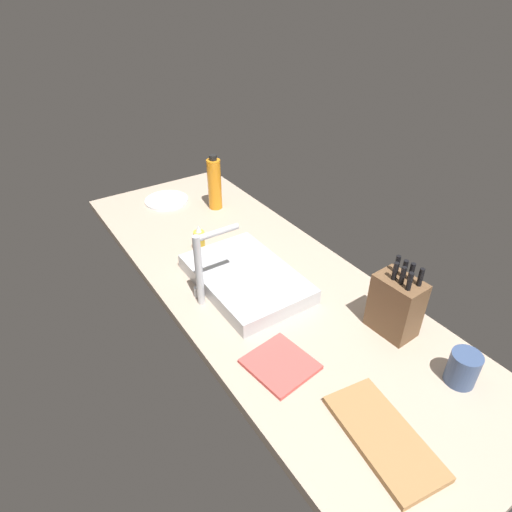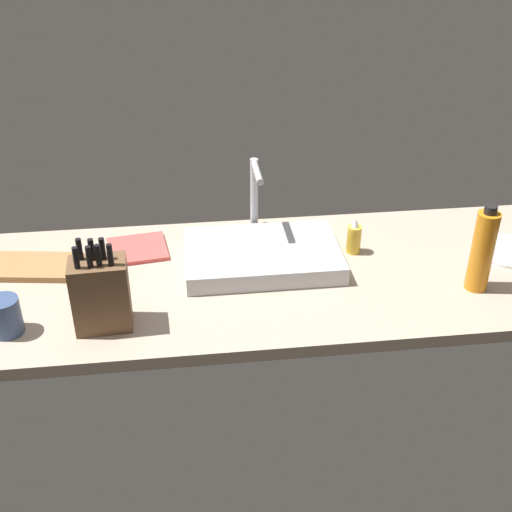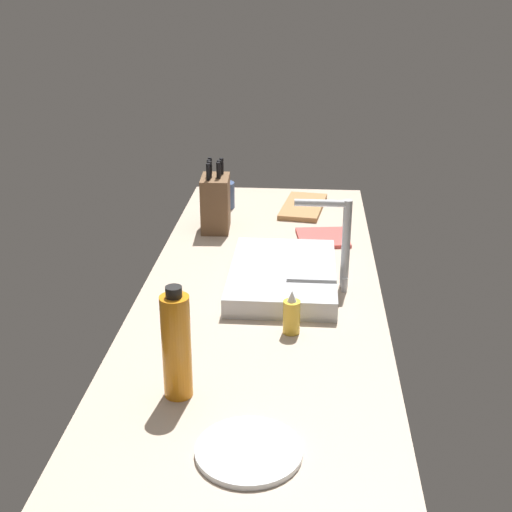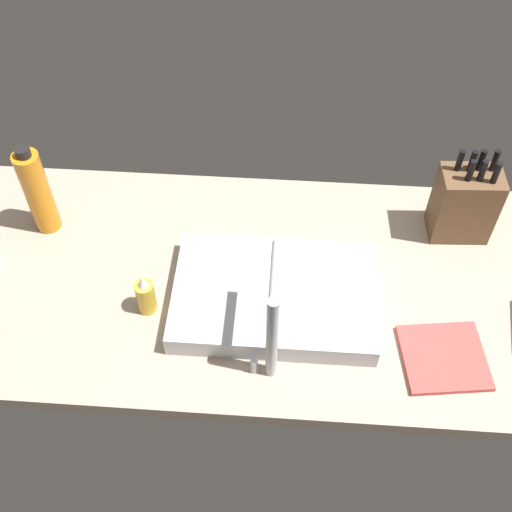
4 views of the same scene
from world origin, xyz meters
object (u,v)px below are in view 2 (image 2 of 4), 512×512
sink_basin (262,255)px  coffee_mug (5,316)px  knife_block (101,293)px  soap_bottle (354,238)px  cutting_board (26,267)px  dinner_plate (511,251)px  dish_towel (137,249)px  faucet (255,193)px  water_bottle (482,251)px

sink_basin → coffee_mug: 71.33cm
knife_block → soap_bottle: knife_block is taller
cutting_board → dinner_plate: bearing=-3.2°
knife_block → dish_towel: (6.79, 36.57, -9.10)cm
faucet → knife_block: (-43.07, -40.16, -5.70)cm
sink_basin → water_bottle: (56.57, -19.57, 9.10)cm
sink_basin → water_bottle: 60.55cm
dinner_plate → cutting_board: bearing=176.8°
sink_basin → coffee_mug: bearing=-159.6°
sink_basin → soap_bottle: 28.20cm
faucet → dinner_plate: bearing=-13.9°
water_bottle → coffee_mug: size_ratio=2.59×
water_bottle → coffee_mug: water_bottle is taller
water_bottle → dish_towel: water_bottle is taller
faucet → dish_towel: bearing=-174.4°
knife_block → coffee_mug: 24.15cm
dinner_plate → dish_towel: 112.07cm
sink_basin → water_bottle: water_bottle is taller
dinner_plate → sink_basin: bearing=177.6°
dish_towel → coffee_mug: coffee_mug is taller
cutting_board → water_bottle: 126.98cm
sink_basin → dinner_plate: 74.80cm
soap_bottle → cutting_board: bearing=179.1°
dinner_plate → water_bottle: bearing=-137.8°
sink_basin → dish_towel: (-36.38, 11.75, -2.08)cm
sink_basin → cutting_board: size_ratio=1.50×
cutting_board → knife_block: bearing=-50.6°
water_bottle → dish_towel: bearing=161.4°
cutting_board → dish_towel: (31.18, 6.91, -0.30)cm
soap_bottle → water_bottle: size_ratio=0.45×
dish_towel → cutting_board: bearing=-167.5°
knife_block → coffee_mug: size_ratio=2.50×
water_bottle → coffee_mug: bearing=-177.6°
water_bottle → dish_towel: 98.72cm
soap_bottle → dish_towel: bearing=172.5°
knife_block → water_bottle: 99.91cm
sink_basin → knife_block: knife_block is taller
water_bottle → dinner_plate: bearing=42.2°
soap_bottle → dinner_plate: bearing=-7.8°
faucet → soap_bottle: bearing=-23.3°
sink_basin → soap_bottle: bearing=6.7°
soap_bottle → dinner_plate: size_ratio=0.56×
knife_block → dinner_plate: (117.87, 21.69, -9.10)cm
sink_basin → faucet: faucet is taller
cutting_board → coffee_mug: (0.73, -29.68, 3.94)cm
dinner_plate → knife_block: bearing=-169.6°
faucet → coffee_mug: size_ratio=2.63×
faucet → cutting_board: bearing=-171.2°
sink_basin → soap_bottle: (27.93, 3.28, 2.10)cm
faucet → sink_basin: bearing=-89.6°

